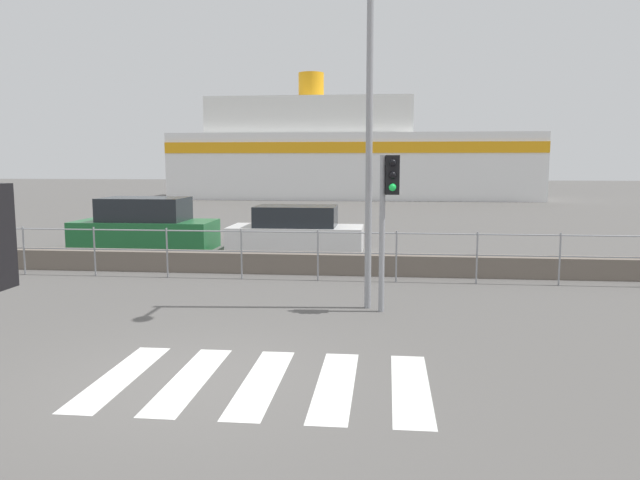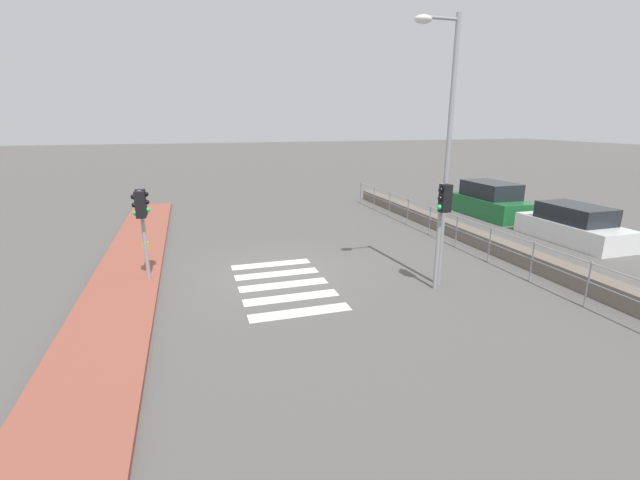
% 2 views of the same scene
% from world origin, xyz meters
% --- Properties ---
extents(ground_plane, '(160.00, 160.00, 0.00)m').
position_xyz_m(ground_plane, '(0.00, 0.00, 0.00)').
color(ground_plane, '#565451').
extents(crosswalk, '(4.05, 2.40, 0.01)m').
position_xyz_m(crosswalk, '(0.91, 0.00, 0.00)').
color(crosswalk, silver).
rests_on(crosswalk, ground_plane).
extents(seawall, '(21.36, 0.55, 0.49)m').
position_xyz_m(seawall, '(0.00, 7.41, 0.24)').
color(seawall, '#6B6056').
rests_on(seawall, ground_plane).
extents(harbor_fence, '(19.26, 0.04, 1.15)m').
position_xyz_m(harbor_fence, '(0.00, 6.53, 0.75)').
color(harbor_fence, gray).
rests_on(harbor_fence, ground_plane).
extents(traffic_light_far, '(0.34, 0.32, 2.77)m').
position_xyz_m(traffic_light_far, '(2.42, 3.74, 2.04)').
color(traffic_light_far, gray).
rests_on(traffic_light_far, ground_plane).
extents(streetlamp, '(0.32, 1.18, 6.66)m').
position_xyz_m(streetlamp, '(2.07, 3.80, 4.08)').
color(streetlamp, gray).
rests_on(streetlamp, ground_plane).
extents(ferry_boat, '(25.45, 6.70, 8.84)m').
position_xyz_m(ferry_boat, '(-0.62, 37.68, 3.00)').
color(ferry_boat, white).
rests_on(ferry_boat, ground_plane).
extents(parked_car_green, '(4.21, 1.81, 1.57)m').
position_xyz_m(parked_car_green, '(-4.94, 11.05, 0.67)').
color(parked_car_green, '#1E6633').
rests_on(parked_car_green, ground_plane).
extents(parked_car_white, '(3.96, 1.70, 1.35)m').
position_xyz_m(parked_car_white, '(-0.28, 11.05, 0.57)').
color(parked_car_white, silver).
rests_on(parked_car_white, ground_plane).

